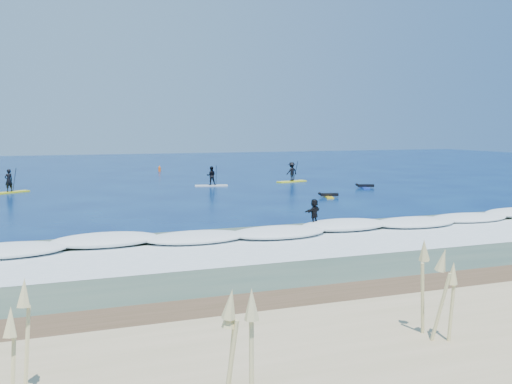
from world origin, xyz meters
name	(u,v)px	position (x,y,z in m)	size (l,w,h in m)	color
ground	(259,206)	(0.00, 0.00, 0.00)	(160.00, 160.00, 0.00)	#031445
wet_sand_strip	(498,292)	(0.00, -21.50, 0.00)	(90.00, 5.00, 0.08)	#4C3C23
shallow_water	(372,246)	(0.00, -14.00, 0.01)	(90.00, 13.00, 0.01)	#384D3B
breaking_wave	(329,231)	(0.00, -10.00, 0.00)	(40.00, 6.00, 0.30)	white
whitewater	(360,242)	(0.00, -13.00, 0.00)	(34.00, 5.00, 0.02)	silver
sup_paddler_left	(9,184)	(-16.12, 14.08, 0.70)	(3.08, 2.41, 2.23)	yellow
sup_paddler_center	(211,178)	(0.57, 13.62, 0.77)	(3.01, 1.37, 2.05)	silver
sup_paddler_right	(292,173)	(8.97, 14.79, 0.86)	(3.25, 1.60, 2.21)	#FFFA1B
prone_paddler_near	(328,196)	(6.51, 2.53, 0.14)	(1.53, 2.00, 0.41)	yellow
prone_paddler_far	(365,186)	(12.60, 7.36, 0.14)	(1.58, 2.09, 0.42)	#183AB8
wave_surfer	(314,214)	(-0.53, -9.34, 0.82)	(1.98, 1.51, 1.44)	white
marker_buoy	(159,169)	(-0.48, 32.37, 0.32)	(0.31, 0.31, 0.75)	#F55915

